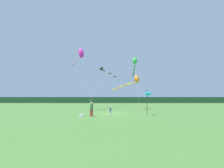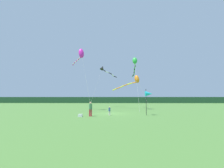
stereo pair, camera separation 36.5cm
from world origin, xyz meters
name	(u,v)px [view 2 (the right image)]	position (x,y,z in m)	size (l,w,h in m)	color
ground_plane	(111,114)	(0.00, 0.00, 0.00)	(120.00, 120.00, 0.00)	#477533
distant_treeline	(114,100)	(0.00, 45.00, 1.31)	(108.00, 2.55, 2.61)	#1E4228
person_adult	(90,108)	(-2.39, -3.20, 0.96)	(0.38, 0.38, 1.72)	#B23338
person_child	(109,110)	(-0.15, -2.21, 0.62)	(0.24, 0.24, 1.11)	silver
cooler_box	(80,115)	(-3.52, -3.57, 0.15)	(0.48, 0.41, 0.31)	silver
banner_flag_pole	(149,94)	(4.86, -1.99, 2.70)	(0.90, 0.70, 3.32)	black
kite_green	(135,63)	(4.38, 7.51, 8.95)	(1.00, 10.68, 9.99)	#B2B2B2
kite_black	(104,69)	(-2.20, 15.23, 9.29)	(6.14, 7.39, 10.16)	#B2B2B2
kite_magenta	(81,54)	(-5.61, 5.11, 10.09)	(4.78, 5.45, 11.16)	#B2B2B2
kite_orange	(135,80)	(4.39, 8.22, 5.66)	(7.08, 5.11, 6.76)	#B2B2B2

